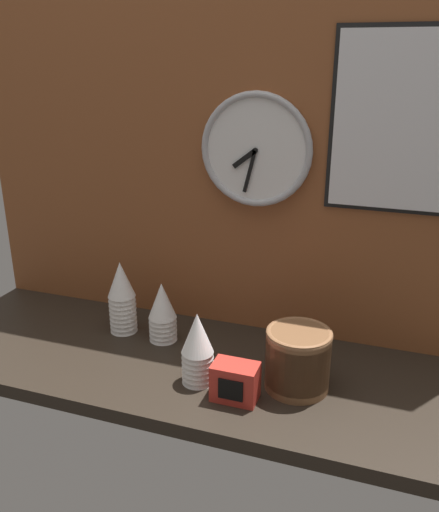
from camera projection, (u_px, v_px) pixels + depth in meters
The scene contains 9 objects.
ground_plane at pixel (191, 365), 154.92cm from camera, with size 160.00×56.00×4.00cm, color black.
wall_tiled_back at pixel (221, 159), 159.19cm from camera, with size 160.00×3.00×105.00cm.
cup_stack_center at pixel (162, 312), 161.81cm from camera, with size 8.51×8.51×18.55cm.
cup_stack_center_left at pixel (122, 297), 166.26cm from camera, with size 8.51×8.51×22.99cm.
cup_stack_center_right at pixel (197, 348), 140.33cm from camera, with size 8.51×8.51×20.03cm.
bowl_stack_right at pixel (298, 358), 138.59cm from camera, with size 16.87×16.87×16.37cm.
wall_clock at pixel (256, 150), 151.66cm from camera, with size 32.30×2.70×32.30cm.
menu_board at pixel (406, 123), 137.32cm from camera, with size 38.34×1.32×47.29cm.
napkin_dispenser at pixel (235, 382), 135.08cm from camera, with size 11.49×7.66×9.73cm.
Camera 1 is at (51.83, -123.86, 81.81)cm, focal length 38.00 mm.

